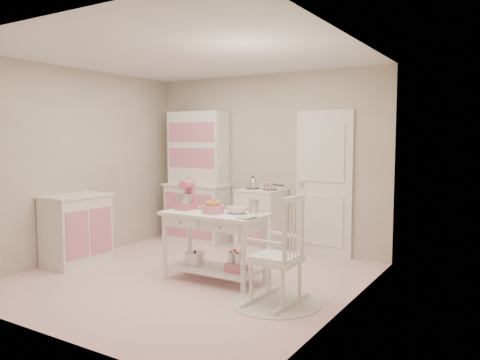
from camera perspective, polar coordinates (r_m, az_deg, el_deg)
name	(u,v)px	position (r m, az deg, el deg)	size (l,w,h in m)	color
room_shell	(187,138)	(5.44, -6.50, 5.05)	(3.84, 3.84, 2.62)	pink
door	(324,184)	(6.64, 10.20, -0.44)	(0.82, 0.05, 2.04)	white
hutch	(197,177)	(7.46, -5.29, 0.37)	(1.06, 0.50, 2.08)	white
stove	(261,220)	(6.84, 2.59, -4.93)	(0.62, 0.57, 0.92)	white
base_cabinet	(76,230)	(6.51, -19.33, -5.72)	(0.54, 0.84, 0.92)	white
lace_rug	(275,302)	(4.86, 4.34, -14.64)	(0.92, 0.92, 0.01)	white
rocking_chair	(276,249)	(4.71, 4.38, -8.39)	(0.48, 0.72, 1.10)	white
work_table	(214,247)	(5.46, -3.17, -8.12)	(1.20, 0.60, 0.80)	white
stand_mixer	(186,195)	(5.63, -6.60, -1.87)	(0.20, 0.28, 0.34)	#CB5574
cookie_tray	(212,209)	(5.62, -3.40, -3.53)	(0.34, 0.24, 0.02)	silver
bread_basket	(213,209)	(5.33, -3.33, -3.59)	(0.25, 0.25, 0.09)	pink
mixing_bowl	(237,210)	(5.30, -0.39, -3.69)	(0.24, 0.24, 0.08)	silver
metal_pitcher	(254,206)	(5.27, 1.73, -3.23)	(0.10, 0.10, 0.17)	silver
recipe_book	(242,217)	(5.04, 0.24, -4.48)	(0.15, 0.20, 0.02)	silver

